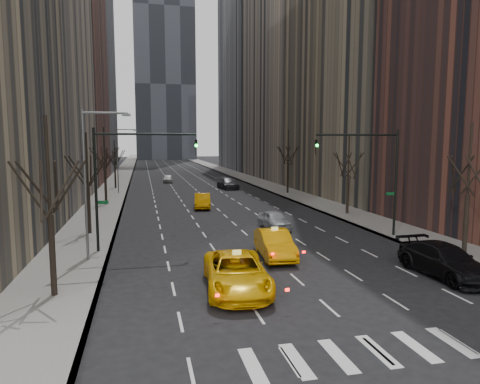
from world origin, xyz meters
TOP-DOWN VIEW (x-y plane):
  - ground at (0.00, 0.00)m, footprint 400.00×400.00m
  - sidewalk_left at (-12.25, 70.00)m, footprint 4.50×320.00m
  - sidewalk_right at (12.25, 70.00)m, footprint 4.50×320.00m
  - bld_left_far at (-21.50, 66.00)m, footprint 14.00×28.00m
  - bld_left_deep at (-21.50, 96.00)m, footprint 14.00×30.00m
  - bld_right_far at (21.50, 64.00)m, footprint 14.00×28.00m
  - bld_right_deep at (21.50, 95.00)m, footprint 14.00×30.00m
  - tower_far at (2.00, 170.00)m, footprint 24.00×24.00m
  - tree_lw_a at (-12.00, 4.00)m, footprint 3.36×3.50m
  - tree_lw_b at (-12.00, 18.00)m, footprint 3.36×3.50m
  - tree_lw_c at (-12.00, 34.00)m, footprint 3.36×3.50m
  - tree_lw_d at (-12.00, 52.00)m, footprint 3.36×3.50m
  - tree_rw_a at (12.00, 6.00)m, footprint 3.36×3.50m
  - tree_rw_b at (12.00, 22.00)m, footprint 3.36×3.50m
  - tree_rw_c at (12.00, 40.00)m, footprint 3.36×3.50m
  - traffic_mast_left at (-9.11, 12.00)m, footprint 6.69×0.39m
  - traffic_mast_right at (9.11, 12.00)m, footprint 6.69×0.39m
  - streetlight_near at (-10.84, 10.00)m, footprint 2.83×0.22m
  - streetlight_far at (-10.84, 45.00)m, footprint 2.83×0.22m
  - taxi_suv at (-3.48, 3.13)m, footprint 3.53×6.65m
  - taxi_sedan at (0.16, 8.48)m, footprint 2.23×5.34m
  - silver_sedan_ahead at (2.83, 17.05)m, footprint 2.06×4.49m
  - parked_suv_black at (7.97, 2.75)m, footprint 2.65×6.07m
  - far_taxi at (-1.50, 29.57)m, footprint 2.28×4.99m
  - far_suv_grey at (5.05, 48.17)m, footprint 2.99×6.05m
  - far_car_white at (-3.44, 60.77)m, footprint 2.06×4.30m

SIDE VIEW (x-z plane):
  - ground at x=0.00m, z-range 0.00..0.00m
  - sidewalk_left at x=-12.25m, z-range 0.00..0.15m
  - sidewalk_right at x=12.25m, z-range 0.00..0.15m
  - far_car_white at x=-3.44m, z-range 0.00..1.42m
  - silver_sedan_ahead at x=2.83m, z-range 0.00..1.49m
  - far_taxi at x=-1.50m, z-range 0.00..1.59m
  - far_suv_grey at x=5.05m, z-range 0.00..1.69m
  - taxi_sedan at x=0.16m, z-range 0.00..1.72m
  - parked_suv_black at x=7.97m, z-range 0.00..1.74m
  - taxi_suv at x=-3.48m, z-range 0.00..1.78m
  - tree_lw_d at x=-12.00m, z-range -0.12..7.24m
  - tree_lw_b at x=-12.00m, z-range -0.19..7.63m
  - tree_rw_b at x=12.00m, z-range -0.19..7.63m
  - tree_lw_a at x=-12.00m, z-range -0.26..8.02m
  - tree_rw_a at x=12.00m, z-range -0.26..8.02m
  - tree_lw_c at x=-12.00m, z-range -0.33..8.41m
  - tree_rw_c at x=12.00m, z-range -0.33..8.41m
  - traffic_mast_left at x=-9.11m, z-range 1.49..9.49m
  - traffic_mast_right at x=9.11m, z-range 1.49..9.49m
  - streetlight_near at x=-10.84m, z-range 1.12..10.12m
  - streetlight_far at x=-10.84m, z-range 1.12..10.12m
  - bld_left_far at x=-21.50m, z-range 0.00..44.00m
  - bld_right_far at x=21.50m, z-range 0.00..50.00m
  - bld_right_deep at x=21.50m, z-range 0.00..58.00m
  - bld_left_deep at x=-21.50m, z-range 0.00..60.00m
  - tower_far at x=2.00m, z-range 0.00..120.00m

